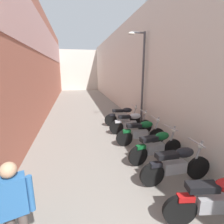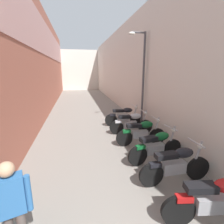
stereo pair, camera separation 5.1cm
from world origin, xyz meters
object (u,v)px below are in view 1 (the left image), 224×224
object	(u,v)px
motorcycle_fifth	(157,146)
pedestrian_mid_alley	(14,207)
motorcycle_seventh	(131,123)
motorcycle_fourth	(177,164)
street_lamp	(141,73)
motorcycle_sixth	(141,132)
motorcycle_eighth	(124,116)
motorcycle_third	(216,199)

from	to	relation	value
motorcycle_fifth	pedestrian_mid_alley	xyz separation A→B (m)	(-3.16, -2.14, 0.42)
motorcycle_seventh	motorcycle_fourth	bearing A→B (deg)	-90.00
street_lamp	motorcycle_fifth	bearing A→B (deg)	-102.39
motorcycle_sixth	motorcycle_eighth	world-z (taller)	same
motorcycle_third	motorcycle_fourth	distance (m)	1.18
motorcycle_sixth	street_lamp	xyz separation A→B (m)	(0.69, 1.97, 2.03)
motorcycle_fourth	motorcycle_eighth	world-z (taller)	same
motorcycle_fourth	pedestrian_mid_alley	world-z (taller)	pedestrian_mid_alley
motorcycle_fifth	motorcycle_seventh	bearing A→B (deg)	90.00
motorcycle_sixth	pedestrian_mid_alley	distance (m)	4.61
motorcycle_sixth	pedestrian_mid_alley	world-z (taller)	pedestrian_mid_alley
motorcycle_fourth	street_lamp	world-z (taller)	street_lamp
motorcycle_fifth	motorcycle_sixth	size ratio (longest dim) A/B	0.99
motorcycle_fourth	motorcycle_fifth	xyz separation A→B (m)	(-0.00, 1.04, 0.00)
motorcycle_third	pedestrian_mid_alley	world-z (taller)	pedestrian_mid_alley
motorcycle_third	street_lamp	size ratio (longest dim) A/B	0.43
motorcycle_third	motorcycle_eighth	distance (m)	5.70
motorcycle_sixth	motorcycle_seventh	world-z (taller)	same
motorcycle_third	motorcycle_sixth	bearing A→B (deg)	90.00
motorcycle_fifth	pedestrian_mid_alley	distance (m)	3.84
motorcycle_fourth	motorcycle_eighth	xyz separation A→B (m)	(-0.00, 4.52, 0.00)
motorcycle_seventh	street_lamp	distance (m)	2.29
motorcycle_fifth	motorcycle_sixth	bearing A→B (deg)	89.99
motorcycle_fourth	motorcycle_sixth	size ratio (longest dim) A/B	1.00
motorcycle_fourth	pedestrian_mid_alley	distance (m)	3.38
motorcycle_seventh	motorcycle_eighth	bearing A→B (deg)	90.00
motorcycle_fifth	pedestrian_mid_alley	size ratio (longest dim) A/B	1.17
pedestrian_mid_alley	street_lamp	bearing A→B (deg)	53.94
motorcycle_seventh	pedestrian_mid_alley	xyz separation A→B (m)	(-3.16, -4.49, 0.42)
motorcycle_fourth	motorcycle_eighth	bearing A→B (deg)	90.00
motorcycle_third	street_lamp	distance (m)	5.79
street_lamp	pedestrian_mid_alley	bearing A→B (deg)	-126.06
motorcycle_fourth	motorcycle_seventh	xyz separation A→B (m)	(-0.00, 3.39, 0.00)
motorcycle_eighth	pedestrian_mid_alley	distance (m)	6.47
motorcycle_eighth	motorcycle_fourth	bearing A→B (deg)	-90.00
motorcycle_third	motorcycle_seventh	size ratio (longest dim) A/B	0.99
motorcycle_fifth	pedestrian_mid_alley	bearing A→B (deg)	-145.90
motorcycle_fifth	street_lamp	bearing A→B (deg)	77.61
pedestrian_mid_alley	motorcycle_seventh	bearing A→B (deg)	54.83
motorcycle_fifth	street_lamp	size ratio (longest dim) A/B	0.43
motorcycle_eighth	pedestrian_mid_alley	size ratio (longest dim) A/B	1.18
motorcycle_sixth	motorcycle_eighth	xyz separation A→B (m)	(-0.00, 2.30, 0.00)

